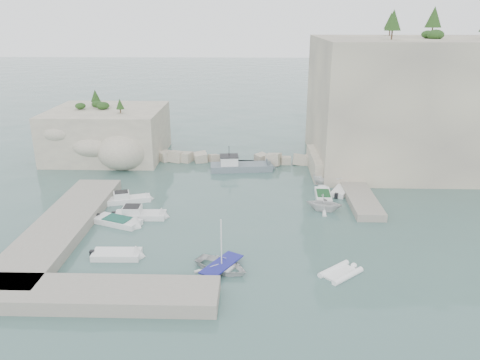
{
  "coord_description": "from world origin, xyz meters",
  "views": [
    {
      "loc": [
        1.39,
        -41.52,
        19.72
      ],
      "look_at": [
        0.0,
        6.0,
        3.0
      ],
      "focal_mm": 35.0,
      "sensor_mm": 36.0,
      "label": 1
    }
  ],
  "objects_px": {
    "rowboat": "(222,269)",
    "work_boat": "(241,170)",
    "tender_east_a": "(324,211)",
    "tender_east_b": "(323,198)",
    "motorboat_e": "(117,257)",
    "tender_east_c": "(341,192)",
    "motorboat_a": "(129,202)",
    "tender_east_d": "(330,185)",
    "inflatable_dinghy": "(340,274)",
    "motorboat_b": "(140,218)",
    "motorboat_c": "(118,224)"
  },
  "relations": [
    {
      "from": "rowboat",
      "to": "tender_east_c",
      "type": "distance_m",
      "value": 22.39
    },
    {
      "from": "motorboat_b",
      "to": "tender_east_d",
      "type": "relative_size",
      "value": 1.3
    },
    {
      "from": "rowboat",
      "to": "tender_east_b",
      "type": "distance_m",
      "value": 19.52
    },
    {
      "from": "motorboat_e",
      "to": "tender_east_a",
      "type": "distance_m",
      "value": 22.16
    },
    {
      "from": "tender_east_d",
      "to": "work_boat",
      "type": "height_order",
      "value": "work_boat"
    },
    {
      "from": "tender_east_c",
      "to": "work_boat",
      "type": "height_order",
      "value": "work_boat"
    },
    {
      "from": "motorboat_e",
      "to": "tender_east_a",
      "type": "xyz_separation_m",
      "value": [
        19.33,
        10.83,
        0.0
      ]
    },
    {
      "from": "tender_east_c",
      "to": "work_boat",
      "type": "bearing_deg",
      "value": 80.86
    },
    {
      "from": "tender_east_b",
      "to": "motorboat_c",
      "type": "bearing_deg",
      "value": 113.13
    },
    {
      "from": "motorboat_e",
      "to": "motorboat_a",
      "type": "xyz_separation_m",
      "value": [
        -2.24,
        12.7,
        0.0
      ]
    },
    {
      "from": "work_boat",
      "to": "tender_east_d",
      "type": "bearing_deg",
      "value": -33.58
    },
    {
      "from": "rowboat",
      "to": "work_boat",
      "type": "relative_size",
      "value": 0.52
    },
    {
      "from": "motorboat_a",
      "to": "inflatable_dinghy",
      "type": "distance_m",
      "value": 25.87
    },
    {
      "from": "motorboat_e",
      "to": "tender_east_a",
      "type": "bearing_deg",
      "value": 28.03
    },
    {
      "from": "rowboat",
      "to": "work_boat",
      "type": "xyz_separation_m",
      "value": [
        0.91,
        26.33,
        0.0
      ]
    },
    {
      "from": "motorboat_b",
      "to": "motorboat_e",
      "type": "height_order",
      "value": "motorboat_b"
    },
    {
      "from": "work_boat",
      "to": "tender_east_c",
      "type": "bearing_deg",
      "value": -40.15
    },
    {
      "from": "motorboat_b",
      "to": "tender_east_a",
      "type": "bearing_deg",
      "value": 5.75
    },
    {
      "from": "rowboat",
      "to": "tender_east_d",
      "type": "relative_size",
      "value": 1.07
    },
    {
      "from": "work_boat",
      "to": "motorboat_a",
      "type": "bearing_deg",
      "value": -142.47
    },
    {
      "from": "work_boat",
      "to": "tender_east_a",
      "type": "bearing_deg",
      "value": -62.39
    },
    {
      "from": "motorboat_b",
      "to": "inflatable_dinghy",
      "type": "xyz_separation_m",
      "value": [
        18.77,
        -10.73,
        0.0
      ]
    },
    {
      "from": "tender_east_a",
      "to": "rowboat",
      "type": "bearing_deg",
      "value": 154.66
    },
    {
      "from": "tender_east_a",
      "to": "work_boat",
      "type": "relative_size",
      "value": 0.41
    },
    {
      "from": "tender_east_a",
      "to": "inflatable_dinghy",
      "type": "bearing_deg",
      "value": -168.68
    },
    {
      "from": "motorboat_c",
      "to": "tender_east_c",
      "type": "bearing_deg",
      "value": 43.77
    },
    {
      "from": "tender_east_a",
      "to": "tender_east_b",
      "type": "distance_m",
      "value": 3.82
    },
    {
      "from": "motorboat_e",
      "to": "rowboat",
      "type": "xyz_separation_m",
      "value": [
        9.19,
        -1.78,
        0.0
      ]
    },
    {
      "from": "motorboat_b",
      "to": "motorboat_e",
      "type": "distance_m",
      "value": 8.44
    },
    {
      "from": "tender_east_c",
      "to": "tender_east_d",
      "type": "xyz_separation_m",
      "value": [
        -0.91,
        2.34,
        0.0
      ]
    },
    {
      "from": "inflatable_dinghy",
      "to": "tender_east_a",
      "type": "height_order",
      "value": "tender_east_a"
    },
    {
      "from": "motorboat_c",
      "to": "work_boat",
      "type": "height_order",
      "value": "work_boat"
    },
    {
      "from": "tender_east_d",
      "to": "work_boat",
      "type": "relative_size",
      "value": 0.49
    },
    {
      "from": "tender_east_b",
      "to": "inflatable_dinghy",
      "type": "bearing_deg",
      "value": -179.82
    },
    {
      "from": "tender_east_b",
      "to": "tender_east_c",
      "type": "height_order",
      "value": "same"
    },
    {
      "from": "inflatable_dinghy",
      "to": "motorboat_a",
      "type": "bearing_deg",
      "value": 103.55
    },
    {
      "from": "tender_east_a",
      "to": "motorboat_c",
      "type": "bearing_deg",
      "value": 114.11
    },
    {
      "from": "rowboat",
      "to": "motorboat_a",
      "type": "bearing_deg",
      "value": 69.07
    },
    {
      "from": "rowboat",
      "to": "motorboat_b",
      "type": "bearing_deg",
      "value": 72.54
    },
    {
      "from": "motorboat_b",
      "to": "motorboat_c",
      "type": "height_order",
      "value": "motorboat_b"
    },
    {
      "from": "tender_east_d",
      "to": "tender_east_a",
      "type": "bearing_deg",
      "value": 170.84
    },
    {
      "from": "rowboat",
      "to": "tender_east_d",
      "type": "height_order",
      "value": "tender_east_d"
    },
    {
      "from": "tender_east_c",
      "to": "motorboat_c",
      "type": "bearing_deg",
      "value": 136.54
    },
    {
      "from": "tender_east_d",
      "to": "tender_east_b",
      "type": "bearing_deg",
      "value": 164.84
    },
    {
      "from": "inflatable_dinghy",
      "to": "tender_east_b",
      "type": "bearing_deg",
      "value": 45.84
    },
    {
      "from": "rowboat",
      "to": "work_boat",
      "type": "bearing_deg",
      "value": 28.82
    },
    {
      "from": "tender_east_b",
      "to": "work_boat",
      "type": "xyz_separation_m",
      "value": [
        -9.67,
        9.93,
        0.0
      ]
    },
    {
      "from": "inflatable_dinghy",
      "to": "motorboat_c",
      "type": "bearing_deg",
      "value": 115.14
    },
    {
      "from": "tender_east_c",
      "to": "tender_east_d",
      "type": "relative_size",
      "value": 1.08
    },
    {
      "from": "tender_east_c",
      "to": "work_boat",
      "type": "xyz_separation_m",
      "value": [
        -12.07,
        8.09,
        0.0
      ]
    }
  ]
}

